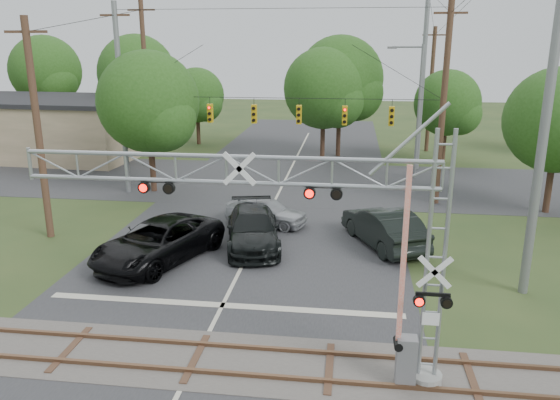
# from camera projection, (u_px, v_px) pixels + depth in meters

# --- Properties ---
(road_main) EXTENTS (14.00, 90.00, 0.02)m
(road_main) POSITION_uv_depth(u_px,v_px,m) (246.00, 259.00, 23.98)
(road_main) COLOR #2C2C2E
(road_main) RESTS_ON ground
(road_cross) EXTENTS (90.00, 12.00, 0.02)m
(road_cross) POSITION_uv_depth(u_px,v_px,m) (284.00, 182.00, 37.32)
(road_cross) COLOR #2C2C2E
(road_cross) RESTS_ON ground
(railroad_track) EXTENTS (90.00, 3.20, 0.17)m
(railroad_track) POSITION_uv_depth(u_px,v_px,m) (196.00, 358.00, 16.35)
(railroad_track) COLOR #45403B
(railroad_track) RESTS_ON ground
(crossing_gantry) EXTENTS (11.56, 0.91, 7.14)m
(crossing_gantry) POSITION_uv_depth(u_px,v_px,m) (308.00, 227.00, 14.36)
(crossing_gantry) COLOR gray
(crossing_gantry) RESTS_ON ground
(traffic_signal_span) EXTENTS (19.34, 0.36, 11.50)m
(traffic_signal_span) POSITION_uv_depth(u_px,v_px,m) (292.00, 105.00, 31.84)
(traffic_signal_span) COLOR slate
(traffic_signal_span) RESTS_ON ground
(pickup_black) EXTENTS (5.15, 7.07, 1.79)m
(pickup_black) POSITION_uv_depth(u_px,v_px,m) (158.00, 242.00, 23.52)
(pickup_black) COLOR black
(pickup_black) RESTS_ON ground
(car_dark) EXTENTS (3.49, 6.16, 1.68)m
(car_dark) POSITION_uv_depth(u_px,v_px,m) (253.00, 229.00, 25.31)
(car_dark) COLOR black
(car_dark) RESTS_ON ground
(sedan_silver) EXTENTS (4.59, 2.91, 1.46)m
(sedan_silver) POSITION_uv_depth(u_px,v_px,m) (266.00, 211.00, 28.32)
(sedan_silver) COLOR #95989C
(sedan_silver) RESTS_ON ground
(suv_dark) EXTENTS (4.05, 5.82, 1.82)m
(suv_dark) POSITION_uv_depth(u_px,v_px,m) (384.00, 227.00, 25.35)
(suv_dark) COLOR black
(suv_dark) RESTS_ON ground
(commercial_building) EXTENTS (21.01, 11.59, 4.79)m
(commercial_building) POSITION_uv_depth(u_px,v_px,m) (25.00, 126.00, 46.10)
(commercial_building) COLOR #867659
(commercial_building) RESTS_ON ground
(streetlight) EXTENTS (2.42, 0.25, 9.09)m
(streetlight) POSITION_uv_depth(u_px,v_px,m) (416.00, 105.00, 37.01)
(streetlight) COLOR slate
(streetlight) RESTS_ON ground
(utility_poles) EXTENTS (23.72, 28.83, 14.13)m
(utility_poles) POSITION_uv_depth(u_px,v_px,m) (325.00, 92.00, 33.50)
(utility_poles) COLOR #472D21
(utility_poles) RESTS_ON ground
(treeline) EXTENTS (56.95, 28.72, 9.98)m
(treeline) POSITION_uv_depth(u_px,v_px,m) (256.00, 85.00, 44.45)
(treeline) COLOR #3C261B
(treeline) RESTS_ON ground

